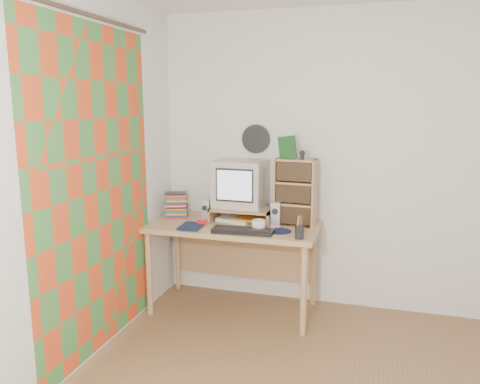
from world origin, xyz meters
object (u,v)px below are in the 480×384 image
Objects in this scene: mug at (259,226)px; dvd_stack at (176,202)px; cd_rack at (295,192)px; diary at (181,224)px; keyboard at (243,231)px; desk at (235,238)px; crt_monitor at (240,184)px.

dvd_stack is at bearing 162.59° from mug.
diary is at bearing -154.97° from cd_rack.
mug reaches higher than keyboard.
mug is at bearing -125.26° from cd_rack.
keyboard is 2.19× the size of diary.
desk is at bearing 31.93° from diary.
keyboard is at bearing -144.99° from mug.
crt_monitor is at bearing 38.80° from diary.
keyboard is 0.56m from cd_rack.
desk is at bearing 113.46° from keyboard.
desk is at bearing -96.75° from crt_monitor.
keyboard is (0.15, -0.30, 0.15)m from desk.
dvd_stack is 1.05m from cd_rack.
cd_rack is 4.75× the size of mug.
desk is at bearing -22.48° from dvd_stack.
dvd_stack is 2.29× the size of mug.
mug is at bearing 31.62° from keyboard.
desk is 0.46m from crt_monitor.
crt_monitor is 0.60m from diary.
dvd_stack is (-0.56, -0.06, -0.18)m from crt_monitor.
cd_rack reaches higher than keyboard.
mug reaches higher than diary.
crt_monitor is 0.48m from cd_rack.
mug is at bearing -36.66° from dvd_stack.
crt_monitor is 0.76× the size of cd_rack.
keyboard is at bearing -129.29° from cd_rack.
cd_rack is 0.44m from mug.
crt_monitor is at bearing -13.59° from dvd_stack.
mug is at bearing 0.80° from diary.
cd_rack reaches higher than dvd_stack.
cd_rack is at bearing 17.62° from diary.
crt_monitor reaches higher than dvd_stack.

